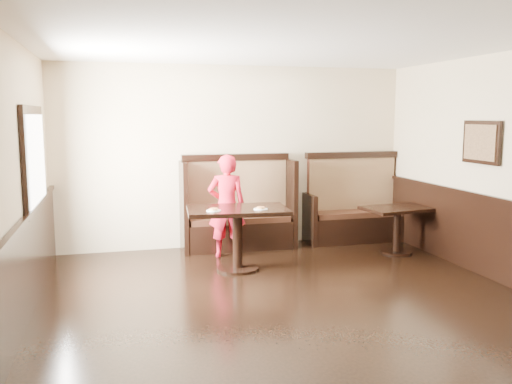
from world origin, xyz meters
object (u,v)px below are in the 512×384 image
object	(u,v)px
booth_neighbor	(354,211)
child	(227,206)
table_main	(237,223)
table_neighbor	(397,219)
booth_main	(238,214)

from	to	relation	value
booth_neighbor	child	size ratio (longest dim) A/B	1.11
booth_neighbor	table_main	world-z (taller)	booth_neighbor
table_neighbor	child	distance (m)	2.55
booth_main	child	xyz separation A→B (m)	(-0.27, -0.49, 0.22)
table_main	table_neighbor	size ratio (longest dim) A/B	1.28
booth_neighbor	table_neighbor	bearing A→B (deg)	-73.05
table_main	child	xyz separation A→B (m)	(0.00, 0.71, 0.11)
booth_main	table_neighbor	bearing A→B (deg)	-22.41
booth_main	booth_neighbor	xyz separation A→B (m)	(1.95, -0.00, -0.05)
table_main	table_neighbor	bearing A→B (deg)	11.61
booth_neighbor	table_neighbor	xyz separation A→B (m)	(0.28, -0.92, 0.04)
booth_neighbor	child	bearing A→B (deg)	-167.62
booth_neighbor	table_main	bearing A→B (deg)	-151.76
table_neighbor	table_main	bearing A→B (deg)	178.16
booth_neighbor	table_neighbor	world-z (taller)	booth_neighbor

